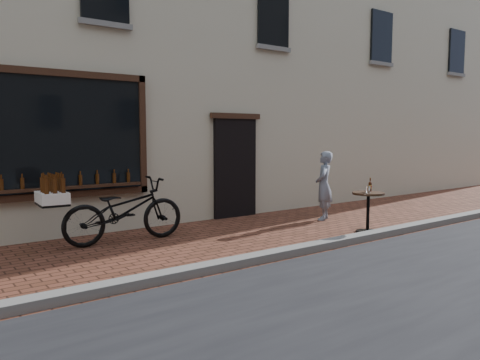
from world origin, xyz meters
TOP-DOWN VIEW (x-y plane):
  - ground at (0.00, 0.00)m, footprint 90.00×90.00m
  - kerb at (0.00, 0.20)m, footprint 90.00×0.25m
  - shop_building at (0.00, 6.50)m, footprint 28.00×6.20m
  - cargo_bicycle at (-1.14, 2.56)m, footprint 2.46×0.83m
  - bistro_table at (2.93, 0.58)m, footprint 0.60×0.60m
  - pedestrian at (3.25, 2.03)m, footprint 0.65×0.61m

SIDE VIEW (x-z plane):
  - ground at x=0.00m, z-range 0.00..0.00m
  - kerb at x=0.00m, z-range 0.00..0.12m
  - bistro_table at x=2.93m, z-range 0.03..1.06m
  - cargo_bicycle at x=-1.14m, z-range -0.03..1.16m
  - pedestrian at x=3.25m, z-range 0.00..1.49m
  - shop_building at x=0.00m, z-range 0.00..10.00m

